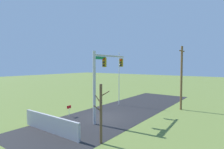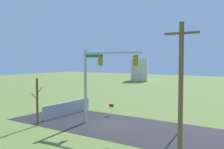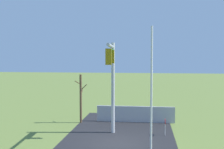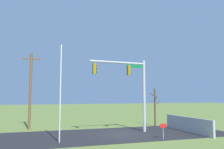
% 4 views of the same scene
% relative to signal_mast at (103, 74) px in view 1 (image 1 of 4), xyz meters
% --- Properties ---
extents(ground_plane, '(160.00, 160.00, 0.00)m').
position_rel_signal_mast_xyz_m(ground_plane, '(-1.16, -0.54, -4.78)').
color(ground_plane, olive).
extents(road_surface, '(28.00, 8.00, 0.01)m').
position_rel_signal_mast_xyz_m(road_surface, '(-5.16, -0.54, -4.77)').
color(road_surface, '#232326').
rests_on(road_surface, ground_plane).
extents(sidewalk_corner, '(6.00, 6.00, 0.01)m').
position_rel_signal_mast_xyz_m(sidewalk_corner, '(2.40, 0.10, -4.77)').
color(sidewalk_corner, '#B7B5AD').
rests_on(sidewalk_corner, ground_plane).
extents(retaining_fence, '(0.20, 6.98, 1.44)m').
position_rel_signal_mast_xyz_m(retaining_fence, '(5.19, -1.48, -4.05)').
color(retaining_fence, '#A8A8AD').
rests_on(retaining_fence, ground_plane).
extents(signal_mast, '(5.77, 0.69, 6.98)m').
position_rel_signal_mast_xyz_m(signal_mast, '(0.00, 0.00, 0.00)').
color(signal_mast, '#B2B5BA').
rests_on(signal_mast, ground_plane).
extents(flagpole, '(0.10, 0.10, 7.37)m').
position_rel_signal_mast_xyz_m(flagpole, '(-6.97, -2.74, -1.09)').
color(flagpole, silver).
rests_on(flagpole, ground_plane).
extents(utility_pole, '(1.90, 0.26, 7.98)m').
position_rel_signal_mast_xyz_m(utility_pole, '(-9.33, 5.09, -0.62)').
color(utility_pole, brown).
rests_on(utility_pole, ground_plane).
extents(bare_tree, '(1.27, 1.02, 4.32)m').
position_rel_signal_mast_xyz_m(bare_tree, '(4.36, 3.34, -2.56)').
color(bare_tree, brown).
rests_on(bare_tree, ground_plane).
extents(open_sign, '(0.56, 0.04, 1.22)m').
position_rel_signal_mast_xyz_m(open_sign, '(1.10, -3.88, -3.87)').
color(open_sign, silver).
rests_on(open_sign, ground_plane).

